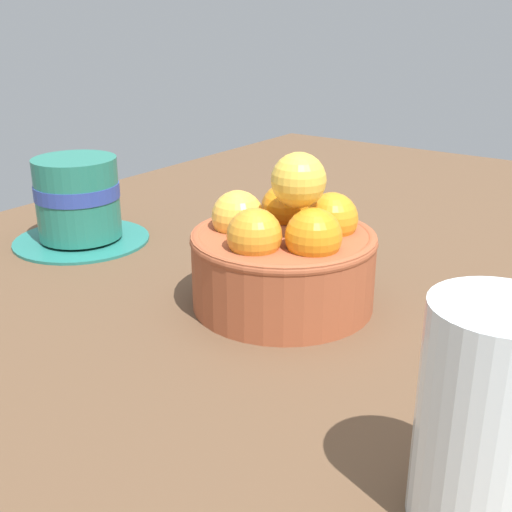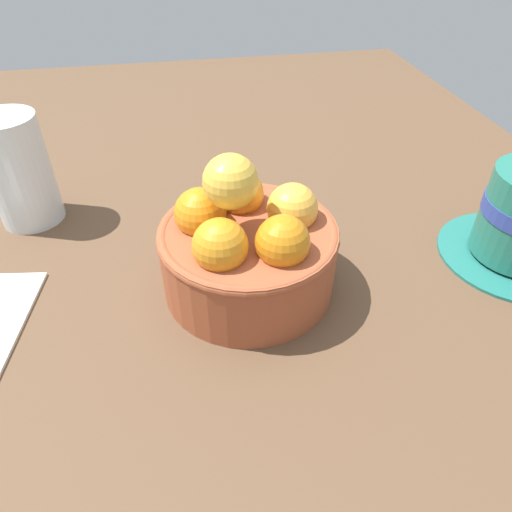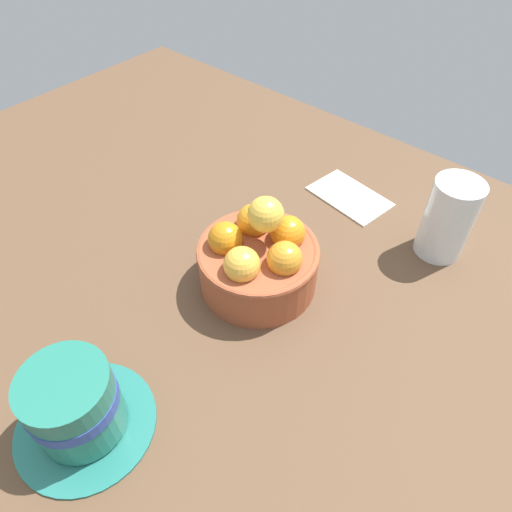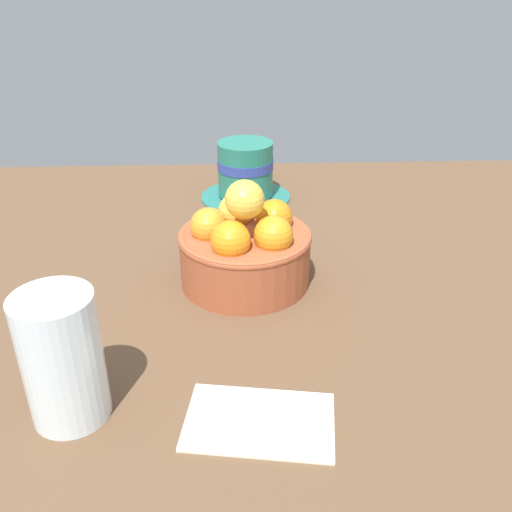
% 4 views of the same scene
% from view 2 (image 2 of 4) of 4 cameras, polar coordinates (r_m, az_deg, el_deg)
% --- Properties ---
extents(ground_plane, '(1.36, 0.85, 0.05)m').
position_cam_2_polar(ground_plane, '(0.44, -0.86, -5.76)').
color(ground_plane, brown).
extents(terracotta_bowl, '(0.15, 0.15, 0.13)m').
position_cam_2_polar(terracotta_bowl, '(0.40, -1.03, 1.22)').
color(terracotta_bowl, '#9E4C2D').
rests_on(terracotta_bowl, ground_plane).
extents(water_glass, '(0.06, 0.06, 0.11)m').
position_cam_2_polar(water_glass, '(0.54, -26.99, 9.23)').
color(water_glass, silver).
rests_on(water_glass, ground_plane).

